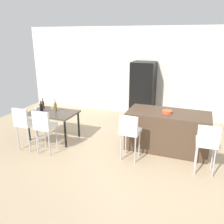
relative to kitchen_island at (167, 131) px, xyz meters
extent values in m
plane|color=tan|center=(-0.51, -0.61, -0.46)|extent=(10.00, 10.00, 0.00)
cube|color=silver|center=(-0.51, 2.37, 0.99)|extent=(10.00, 0.12, 2.90)
cube|color=#4C3828|center=(0.00, 0.00, 0.00)|extent=(1.88, 0.89, 0.92)
cube|color=silver|center=(-0.68, -0.77, 0.19)|extent=(0.41, 0.41, 0.08)
cube|color=silver|center=(-0.69, -0.94, 0.41)|extent=(0.40, 0.07, 0.36)
cylinder|color=#B2B2B7|center=(-0.84, -0.60, -0.16)|extent=(0.03, 0.03, 0.61)
cylinder|color=#B2B2B7|center=(-0.52, -0.61, -0.16)|extent=(0.03, 0.03, 0.61)
cylinder|color=#B2B2B7|center=(-0.85, -0.92, -0.16)|extent=(0.03, 0.03, 0.61)
cylinder|color=#B2B2B7|center=(-0.53, -0.93, -0.16)|extent=(0.03, 0.03, 0.61)
cube|color=silver|center=(0.85, -0.77, 0.19)|extent=(0.42, 0.42, 0.08)
cube|color=silver|center=(0.86, -0.94, 0.41)|extent=(0.40, 0.08, 0.36)
cylinder|color=#B2B2B7|center=(0.68, -0.61, -0.16)|extent=(0.03, 0.03, 0.61)
cylinder|color=#B2B2B7|center=(1.00, -0.60, -0.16)|extent=(0.03, 0.03, 0.61)
cylinder|color=#B2B2B7|center=(0.70, -0.93, -0.16)|extent=(0.03, 0.03, 0.61)
cylinder|color=#B2B2B7|center=(1.02, -0.92, -0.16)|extent=(0.03, 0.03, 0.61)
cube|color=#4C4238|center=(-2.86, -0.48, 0.26)|extent=(1.21, 0.78, 0.04)
cylinder|color=black|center=(-3.40, -0.15, -0.11)|extent=(0.05, 0.05, 0.70)
cylinder|color=black|center=(-2.31, -0.15, -0.11)|extent=(0.05, 0.05, 0.70)
cylinder|color=black|center=(-3.40, -0.81, -0.11)|extent=(0.05, 0.05, 0.70)
cylinder|color=black|center=(-2.31, -0.81, -0.11)|extent=(0.05, 0.05, 0.70)
cube|color=silver|center=(-3.13, -1.17, 0.19)|extent=(0.40, 0.40, 0.08)
cube|color=silver|center=(-3.13, -1.34, 0.41)|extent=(0.40, 0.06, 0.36)
cylinder|color=#B2B2B7|center=(-3.29, -1.01, -0.16)|extent=(0.03, 0.03, 0.61)
cylinder|color=#B2B2B7|center=(-2.97, -1.01, -0.16)|extent=(0.03, 0.03, 0.61)
cylinder|color=#B2B2B7|center=(-3.29, -1.33, -0.16)|extent=(0.03, 0.03, 0.61)
cylinder|color=#B2B2B7|center=(-2.97, -1.33, -0.16)|extent=(0.03, 0.03, 0.61)
cube|color=silver|center=(-2.58, -1.17, 0.19)|extent=(0.42, 0.42, 0.08)
cube|color=silver|center=(-2.57, -1.34, 0.41)|extent=(0.40, 0.08, 0.36)
cylinder|color=#B2B2B7|center=(-2.75, -1.02, -0.16)|extent=(0.03, 0.03, 0.61)
cylinder|color=#B2B2B7|center=(-2.43, -1.00, -0.16)|extent=(0.03, 0.03, 0.61)
cylinder|color=#B2B2B7|center=(-2.73, -1.34, -0.16)|extent=(0.03, 0.03, 0.61)
cylinder|color=#B2B2B7|center=(-2.41, -1.32, -0.16)|extent=(0.03, 0.03, 0.61)
cylinder|color=black|center=(-3.12, -0.58, 0.39)|extent=(0.08, 0.08, 0.22)
cylinder|color=black|center=(-3.12, -0.58, 0.54)|extent=(0.03, 0.03, 0.08)
cylinder|color=#471E19|center=(-3.26, -0.33, 0.38)|extent=(0.07, 0.07, 0.21)
cylinder|color=#471E19|center=(-3.26, -0.33, 0.53)|extent=(0.02, 0.02, 0.09)
cylinder|color=brown|center=(-2.84, -0.38, 0.39)|extent=(0.07, 0.07, 0.22)
cylinder|color=brown|center=(-2.84, -0.38, 0.55)|extent=(0.03, 0.03, 0.10)
cylinder|color=silver|center=(-3.07, -0.20, 0.28)|extent=(0.06, 0.06, 0.00)
cylinder|color=silver|center=(-3.07, -0.20, 0.32)|extent=(0.01, 0.01, 0.08)
cone|color=silver|center=(-3.07, -0.20, 0.41)|extent=(0.07, 0.07, 0.09)
cylinder|color=silver|center=(-3.24, -0.65, 0.28)|extent=(0.06, 0.06, 0.00)
cylinder|color=silver|center=(-3.24, -0.65, 0.32)|extent=(0.01, 0.01, 0.08)
cone|color=silver|center=(-3.24, -0.65, 0.41)|extent=(0.07, 0.07, 0.09)
cube|color=black|center=(-1.08, 1.93, 0.46)|extent=(0.72, 0.68, 1.84)
cylinder|color=#C6512D|center=(-0.03, -0.08, 0.50)|extent=(0.24, 0.24, 0.07)
camera|label=1|loc=(0.60, -5.26, 2.17)|focal=37.52mm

